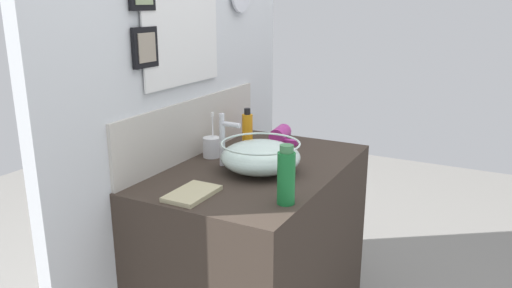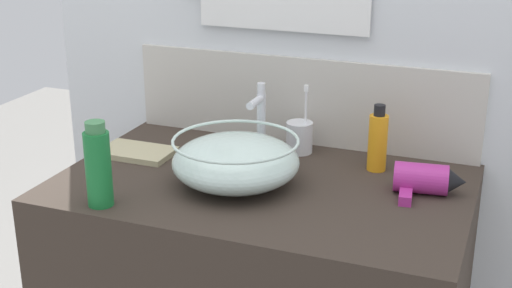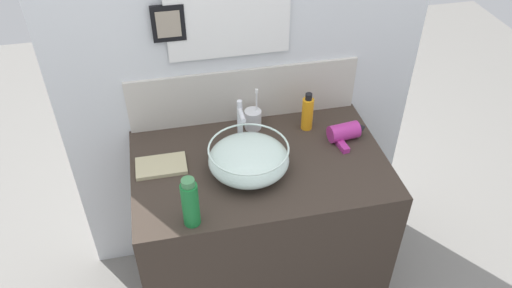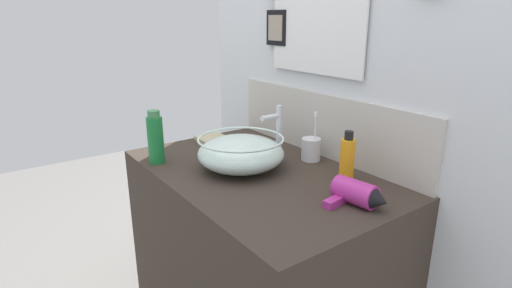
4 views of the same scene
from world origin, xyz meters
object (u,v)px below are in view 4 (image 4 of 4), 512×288
Objects in this scene: glass_bowl_sink at (241,153)px; hair_drier at (358,194)px; toothbrush_cup at (311,149)px; soap_dispenser at (347,159)px; hand_towel at (217,141)px; shampoo_bottle at (156,138)px; faucet at (277,130)px.

hair_drier is at bearing 14.58° from glass_bowl_sink.
toothbrush_cup reaches higher than soap_dispenser.
hand_towel is at bearing 164.33° from glass_bowl_sink.
shampoo_bottle is at bearing -138.10° from glass_bowl_sink.
shampoo_bottle is 0.34m from hand_towel.
glass_bowl_sink is 0.18m from faucet.
soap_dispenser reaches higher than hair_drier.
glass_bowl_sink is 1.45× the size of faucet.
toothbrush_cup is 1.10× the size of soap_dispenser.
shampoo_bottle reaches higher than hair_drier.
faucet reaches higher than shampoo_bottle.
toothbrush_cup reaches higher than glass_bowl_sink.
shampoo_bottle is (-0.25, -0.22, 0.03)m from glass_bowl_sink.
faucet is 1.12× the size of toothbrush_cup.
glass_bowl_sink reaches higher than hair_drier.
faucet is 0.46m from hair_drier.
hair_drier is at bearing -23.36° from toothbrush_cup.
faucet is 1.23× the size of soap_dispenser.
hand_towel is (-0.64, -0.13, -0.07)m from soap_dispenser.
glass_bowl_sink is at bearing -143.37° from soap_dispenser.
toothbrush_cup is 0.46m from hand_towel.
faucet is at bearing 90.00° from glass_bowl_sink.
hair_drier is at bearing 25.97° from shampoo_bottle.
soap_dispenser reaches higher than glass_bowl_sink.
glass_bowl_sink is 1.58× the size of hand_towel.
hair_drier is 1.00× the size of soap_dispenser.
soap_dispenser is (0.23, -0.05, 0.04)m from toothbrush_cup.
glass_bowl_sink is at bearing -90.00° from faucet.
hair_drier is 0.41m from toothbrush_cup.
toothbrush_cup is 0.24m from soap_dispenser.
shampoo_bottle is (-0.70, -0.34, 0.06)m from hair_drier.
faucet reaches higher than soap_dispenser.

